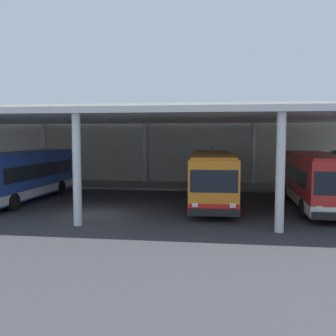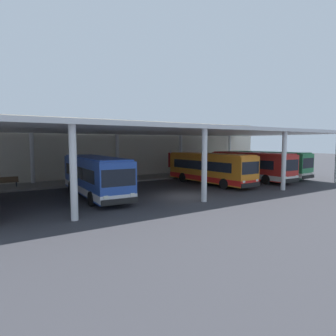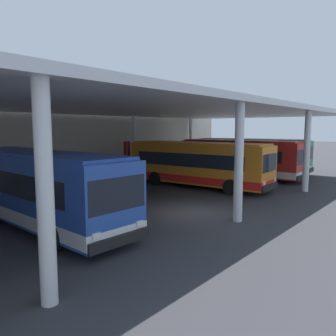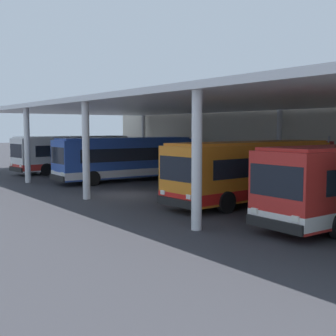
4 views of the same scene
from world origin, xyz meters
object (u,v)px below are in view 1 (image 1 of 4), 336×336
bus_far_bay (315,180)px  bench_waiting (11,176)px  bus_second_bay (23,175)px  banner_sign (212,164)px  bus_middle_bay (212,178)px

bus_far_bay → bench_waiting: size_ratio=5.87×
bus_second_bay → banner_sign: size_ratio=3.31×
bus_middle_bay → bench_waiting: bearing=156.1°
bus_far_bay → bus_middle_bay: bearing=178.9°
bus_far_bay → banner_sign: banner_sign is taller
bus_far_bay → banner_sign: bearing=131.1°
bus_second_bay → bus_far_bay: bearing=0.5°
banner_sign → bench_waiting: bearing=177.1°
bus_middle_bay → bus_far_bay: size_ratio=1.01×
bus_second_bay → bus_middle_bay: 12.17m
bus_middle_bay → bus_second_bay: bearing=-178.6°
bus_second_bay → bus_far_bay: size_ratio=1.00×
bus_second_bay → bench_waiting: bearing=124.4°
bench_waiting → bus_middle_bay: bearing=-23.9°
bus_middle_bay → banner_sign: bearing=91.7°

